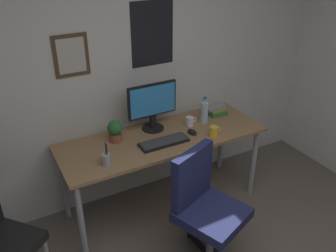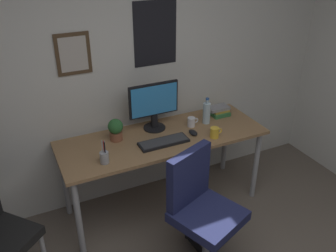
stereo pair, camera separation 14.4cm
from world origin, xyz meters
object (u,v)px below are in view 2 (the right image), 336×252
at_px(keyboard, 164,142).
at_px(coffee_mug_far, 215,132).
at_px(monitor, 154,104).
at_px(coffee_mug_near, 192,122).
at_px(computer_mouse, 193,133).
at_px(potted_plant, 116,129).
at_px(book_stack_left, 219,111).
at_px(office_chair, 200,205).
at_px(pen_cup, 104,157).
at_px(water_bottle, 207,113).

xyz_separation_m(keyboard, coffee_mug_far, (0.44, -0.10, 0.03)).
bearing_deg(monitor, coffee_mug_near, -18.42).
xyz_separation_m(computer_mouse, coffee_mug_far, (0.14, -0.13, 0.03)).
height_order(monitor, potted_plant, monitor).
height_order(computer_mouse, book_stack_left, book_stack_left).
xyz_separation_m(office_chair, coffee_mug_far, (0.41, 0.49, 0.28)).
relative_size(computer_mouse, coffee_mug_far, 0.96).
xyz_separation_m(coffee_mug_far, pen_cup, (-0.98, 0.03, 0.01)).
xyz_separation_m(coffee_mug_near, pen_cup, (-0.90, -0.24, 0.01)).
distance_m(keyboard, water_bottle, 0.55).
height_order(coffee_mug_near, coffee_mug_far, coffee_mug_far).
bearing_deg(pen_cup, computer_mouse, 6.75).
bearing_deg(computer_mouse, coffee_mug_far, -40.89).
xyz_separation_m(keyboard, computer_mouse, (0.30, 0.03, 0.01)).
bearing_deg(coffee_mug_far, book_stack_left, 53.31).
distance_m(keyboard, coffee_mug_near, 0.40).
xyz_separation_m(computer_mouse, pen_cup, (-0.84, -0.10, 0.04)).
xyz_separation_m(computer_mouse, book_stack_left, (0.42, 0.24, 0.02)).
bearing_deg(monitor, pen_cup, -148.41).
xyz_separation_m(keyboard, coffee_mug_near, (0.36, 0.17, 0.03)).
xyz_separation_m(coffee_mug_near, book_stack_left, (0.36, 0.10, -0.00)).
height_order(monitor, water_bottle, monitor).
relative_size(coffee_mug_far, potted_plant, 0.59).
distance_m(potted_plant, pen_cup, 0.36).
distance_m(pen_cup, book_stack_left, 1.30).
relative_size(monitor, coffee_mug_far, 4.01).
distance_m(water_bottle, book_stack_left, 0.23).
bearing_deg(pen_cup, monitor, 31.59).
bearing_deg(office_chair, potted_plant, 114.67).
xyz_separation_m(keyboard, potted_plant, (-0.34, 0.23, 0.09)).
distance_m(monitor, keyboard, 0.36).
relative_size(office_chair, keyboard, 2.21).
relative_size(coffee_mug_near, book_stack_left, 0.52).
distance_m(computer_mouse, book_stack_left, 0.49).
bearing_deg(potted_plant, coffee_mug_far, -22.61).
relative_size(office_chair, book_stack_left, 4.56).
relative_size(keyboard, coffee_mug_far, 3.75).
xyz_separation_m(office_chair, monitor, (0.00, 0.87, 0.47)).
xyz_separation_m(office_chair, pen_cup, (-0.57, 0.52, 0.28)).
bearing_deg(potted_plant, monitor, 7.50).
xyz_separation_m(potted_plant, book_stack_left, (1.06, 0.04, -0.06)).
relative_size(office_chair, water_bottle, 3.76).
height_order(computer_mouse, pen_cup, pen_cup).
bearing_deg(coffee_mug_far, office_chair, -130.18).
xyz_separation_m(office_chair, keyboard, (-0.03, 0.59, 0.24)).
height_order(water_bottle, coffee_mug_far, water_bottle).
height_order(computer_mouse, water_bottle, water_bottle).
bearing_deg(monitor, coffee_mug_far, -42.79).
bearing_deg(book_stack_left, office_chair, -128.72).
relative_size(computer_mouse, pen_cup, 0.55).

